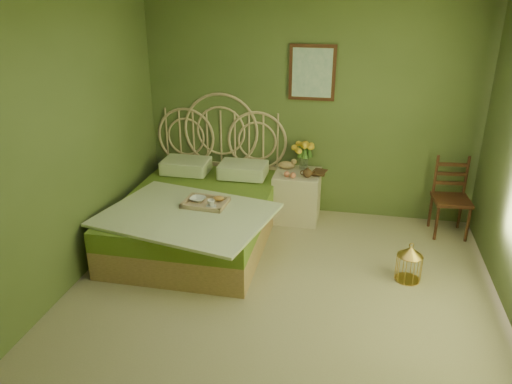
% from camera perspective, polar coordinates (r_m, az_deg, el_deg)
% --- Properties ---
extents(floor, '(4.50, 4.50, 0.00)m').
position_cam_1_polar(floor, '(4.57, 2.32, -13.53)').
color(floor, tan).
rests_on(floor, ground).
extents(wall_back, '(4.00, 0.00, 4.00)m').
position_cam_1_polar(wall_back, '(6.08, 6.06, 9.27)').
color(wall_back, '#586837').
rests_on(wall_back, floor).
extents(wall_left, '(0.00, 4.50, 4.50)m').
position_cam_1_polar(wall_left, '(4.67, -22.42, 3.50)').
color(wall_left, '#586837').
rests_on(wall_left, floor).
extents(wall_art, '(0.54, 0.04, 0.64)m').
position_cam_1_polar(wall_art, '(5.97, 6.44, 13.40)').
color(wall_art, '#391C0F').
rests_on(wall_art, wall_back).
extents(bed, '(1.86, 2.34, 1.45)m').
position_cam_1_polar(bed, '(5.68, -6.54, -2.27)').
color(bed, tan).
rests_on(bed, floor).
extents(nightstand, '(0.54, 0.54, 1.03)m').
position_cam_1_polar(nightstand, '(6.12, 4.76, 0.17)').
color(nightstand, beige).
rests_on(nightstand, floor).
extents(chair, '(0.43, 0.43, 0.90)m').
position_cam_1_polar(chair, '(6.14, 21.43, 0.04)').
color(chair, '#391C0F').
rests_on(chair, floor).
extents(birdcage, '(0.24, 0.24, 0.37)m').
position_cam_1_polar(birdcage, '(5.13, 17.10, -7.86)').
color(birdcage, '#B6893A').
rests_on(birdcage, floor).
extents(book_lower, '(0.16, 0.21, 0.02)m').
position_cam_1_polar(book_lower, '(6.02, 6.50, 2.22)').
color(book_lower, '#381E0F').
rests_on(book_lower, nightstand).
extents(book_upper, '(0.21, 0.25, 0.02)m').
position_cam_1_polar(book_upper, '(6.01, 6.51, 2.40)').
color(book_upper, '#472819').
rests_on(book_upper, nightstand).
extents(cereal_bowl, '(0.19, 0.19, 0.04)m').
position_cam_1_polar(cereal_bowl, '(5.35, -6.67, -0.83)').
color(cereal_bowl, white).
rests_on(cereal_bowl, bed).
extents(coffee_cup, '(0.08, 0.08, 0.07)m').
position_cam_1_polar(coffee_cup, '(5.20, -5.16, -1.29)').
color(coffee_cup, white).
rests_on(coffee_cup, bed).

